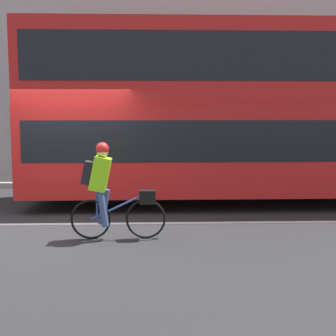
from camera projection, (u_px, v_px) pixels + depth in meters
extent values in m
plane|color=#232326|center=(63.00, 223.00, 8.69)|extent=(80.00, 80.00, 0.00)
cube|color=silver|center=(62.00, 224.00, 8.62)|extent=(50.00, 0.14, 0.01)
cube|color=gray|center=(95.00, 181.00, 13.60)|extent=(60.00, 1.71, 0.14)
cube|color=#9E9EA3|center=(96.00, 62.00, 14.19)|extent=(60.00, 0.30, 7.14)
cylinder|color=black|center=(108.00, 181.00, 10.52)|extent=(1.03, 0.30, 1.03)
cube|color=#B21919|center=(236.00, 148.00, 10.53)|extent=(9.30, 2.49, 1.89)
cube|color=black|center=(236.00, 138.00, 10.51)|extent=(8.93, 2.51, 0.83)
cube|color=#B21919|center=(237.00, 66.00, 10.32)|extent=(9.30, 2.39, 1.73)
cube|color=black|center=(237.00, 62.00, 10.31)|extent=(8.93, 2.41, 0.97)
torus|color=black|center=(146.00, 219.00, 7.61)|extent=(0.65, 0.04, 0.65)
torus|color=black|center=(91.00, 219.00, 7.58)|extent=(0.65, 0.04, 0.65)
cylinder|color=#2D4C8C|center=(118.00, 207.00, 7.57)|extent=(0.91, 0.03, 0.44)
cylinder|color=#2D4C8C|center=(97.00, 205.00, 7.55)|extent=(0.03, 0.03, 0.48)
cube|color=black|center=(147.00, 197.00, 7.57)|extent=(0.26, 0.16, 0.22)
cube|color=#8CE019|center=(100.00, 174.00, 7.50)|extent=(0.37, 0.32, 0.58)
cube|color=black|center=(88.00, 173.00, 7.49)|extent=(0.21, 0.26, 0.38)
cylinder|color=#384C7A|center=(104.00, 207.00, 7.65)|extent=(0.21, 0.11, 0.59)
cylinder|color=#384C7A|center=(103.00, 209.00, 7.47)|extent=(0.19, 0.11, 0.59)
sphere|color=tan|center=(102.00, 152.00, 7.45)|extent=(0.19, 0.19, 0.19)
sphere|color=red|center=(102.00, 149.00, 7.45)|extent=(0.21, 0.21, 0.21)
cylinder|color=#262628|center=(239.00, 162.00, 13.61)|extent=(0.49, 0.49, 0.95)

